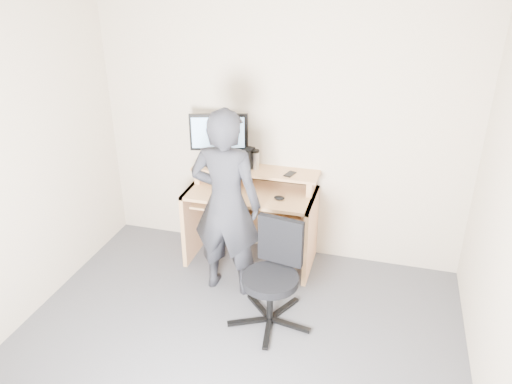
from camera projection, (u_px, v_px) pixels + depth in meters
The scene contains 14 objects.
ground at pixel (223, 369), 3.65m from camera, with size 3.50×3.50×0.00m, color #525257.
back_wall at pixel (280, 132), 4.62m from camera, with size 3.50×0.02×2.50m, color beige.
ceiling at pixel (209, 7), 2.56m from camera, with size 3.50×3.50×0.02m, color white.
desk at pixel (253, 207), 4.79m from camera, with size 1.20×0.60×0.91m.
monitor at pixel (219, 135), 4.63m from camera, with size 0.53×0.19×0.51m.
external_drive at pixel (249, 159), 4.67m from camera, with size 0.07×0.13×0.20m, color black.
travel_mug at pixel (255, 160), 4.67m from camera, with size 0.07×0.07×0.17m, color #ACACB1.
smartphone at pixel (290, 174), 4.58m from camera, with size 0.07×0.13×0.01m, color black.
charger at pixel (230, 168), 4.68m from camera, with size 0.04×0.04×0.04m, color black.
headphones at pixel (235, 164), 4.79m from camera, with size 0.16×0.16×0.02m, color silver.
keyboard at pixel (250, 204), 4.58m from camera, with size 0.46×0.18×0.03m, color black.
mouse at pixel (279, 198), 4.46m from camera, with size 0.10×0.06×0.04m, color black.
office_chair at pixel (274, 271), 3.97m from camera, with size 0.68×0.67×0.86m.
person at pixel (226, 204), 4.20m from camera, with size 0.61×0.40×1.68m, color black.
Camera 1 is at (0.97, -2.56, 2.75)m, focal length 35.00 mm.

